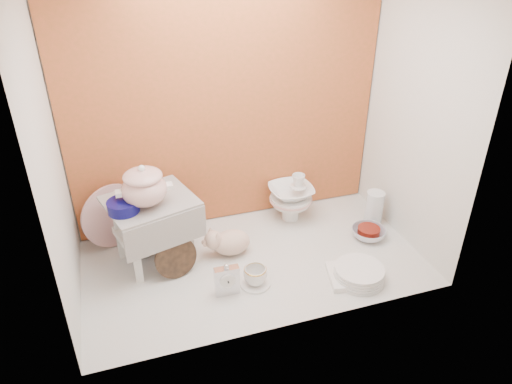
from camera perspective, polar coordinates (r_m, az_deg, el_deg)
ground at (r=2.65m, az=-0.28°, el=-8.18°), size 1.80×1.80×0.00m
niche_shell at (r=2.36m, az=-1.70°, el=12.59°), size 1.86×1.03×1.53m
step_stool at (r=2.61m, az=-12.07°, el=-4.44°), size 0.52×0.48×0.37m
soup_tureen at (r=2.42m, az=-13.17°, el=0.76°), size 0.35×0.35×0.23m
cobalt_bowl at (r=2.43m, az=-15.47°, el=-1.65°), size 0.20×0.20×0.06m
floral_platter at (r=2.79m, az=-16.52°, el=-2.72°), size 0.36×0.19×0.37m
blue_white_vase at (r=2.72m, az=-13.44°, el=-5.13°), size 0.23×0.23×0.22m
lacquer_tray at (r=2.52m, az=-9.47°, el=-7.70°), size 0.23×0.11×0.22m
mantel_clock at (r=2.40m, az=-3.47°, el=-10.29°), size 0.12×0.05×0.18m
plush_pig at (r=2.66m, az=-2.93°, el=-5.94°), size 0.32×0.28×0.16m
teacup_saucer at (r=2.50m, az=-0.09°, el=-10.79°), size 0.19×0.19×0.01m
gold_rim_teacup at (r=2.46m, az=-0.09°, el=-9.87°), size 0.16×0.16×0.09m
lattice_dish at (r=2.57m, az=11.11°, el=-9.73°), size 0.27×0.27×0.03m
dinner_plate_stack at (r=2.56m, az=12.12°, el=-9.43°), size 0.34×0.34×0.07m
crystal_bowl at (r=2.88m, az=13.19°, el=-4.77°), size 0.24×0.24×0.06m
clear_glass_vase at (r=2.98m, az=13.82°, el=-1.86°), size 0.12×0.12×0.21m
porcelain_tower at (r=2.92m, az=4.16°, el=-0.60°), size 0.35×0.35×0.30m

